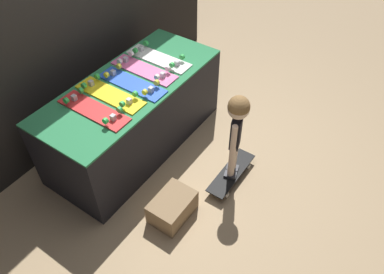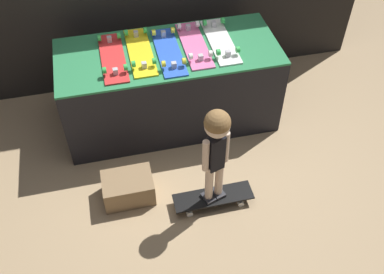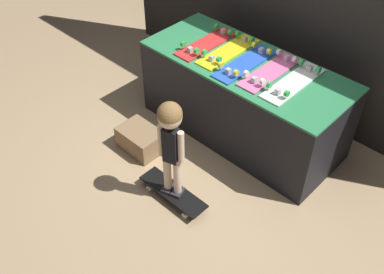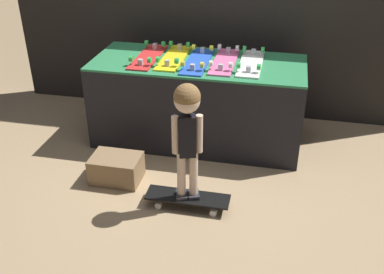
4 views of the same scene
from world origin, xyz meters
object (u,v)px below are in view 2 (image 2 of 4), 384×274
object	(u,v)px
skateboard_pink_on_rack	(194,44)
storage_box	(128,188)
skateboard_blue_on_rack	(169,51)
skateboard_red_on_rack	(113,57)
child	(216,141)
skateboard_yellow_on_rack	(140,51)
skateboard_on_floor	(213,197)
skateboard_white_on_rack	(220,40)

from	to	relation	value
skateboard_pink_on_rack	storage_box	size ratio (longest dim) A/B	1.71
skateboard_blue_on_rack	skateboard_pink_on_rack	xyz separation A→B (m)	(0.24, 0.05, 0.00)
skateboard_red_on_rack	skateboard_blue_on_rack	distance (m)	0.47
child	storage_box	distance (m)	0.94
child	storage_box	size ratio (longest dim) A/B	2.28
storage_box	child	bearing A→B (deg)	-18.78
skateboard_yellow_on_rack	skateboard_on_floor	world-z (taller)	skateboard_yellow_on_rack
skateboard_pink_on_rack	skateboard_on_floor	distance (m)	1.33
skateboard_blue_on_rack	child	size ratio (longest dim) A/B	0.75
skateboard_blue_on_rack	storage_box	size ratio (longest dim) A/B	1.71
skateboard_pink_on_rack	skateboard_white_on_rack	xyz separation A→B (m)	(0.24, 0.00, 0.00)
skateboard_pink_on_rack	child	size ratio (longest dim) A/B	0.75
skateboard_blue_on_rack	skateboard_on_floor	size ratio (longest dim) A/B	1.07
storage_box	skateboard_red_on_rack	bearing A→B (deg)	86.35
skateboard_on_floor	child	distance (m)	0.67
skateboard_pink_on_rack	child	world-z (taller)	child
skateboard_red_on_rack	storage_box	size ratio (longest dim) A/B	1.71
skateboard_blue_on_rack	storage_box	world-z (taller)	skateboard_blue_on_rack
child	skateboard_blue_on_rack	bearing A→B (deg)	80.11
child	skateboard_white_on_rack	bearing A→B (deg)	55.75
skateboard_yellow_on_rack	child	bearing A→B (deg)	-71.38
skateboard_on_floor	storage_box	bearing A→B (deg)	161.22
skateboard_pink_on_rack	skateboard_white_on_rack	distance (m)	0.24
skateboard_yellow_on_rack	skateboard_white_on_rack	size ratio (longest dim) A/B	1.00
skateboard_pink_on_rack	storage_box	bearing A→B (deg)	-131.11
skateboard_red_on_rack	skateboard_white_on_rack	bearing A→B (deg)	1.60
skateboard_pink_on_rack	skateboard_white_on_rack	size ratio (longest dim) A/B	1.00
skateboard_red_on_rack	skateboard_yellow_on_rack	world-z (taller)	same
skateboard_red_on_rack	skateboard_yellow_on_rack	distance (m)	0.24
skateboard_white_on_rack	skateboard_blue_on_rack	bearing A→B (deg)	-173.78
skateboard_blue_on_rack	skateboard_white_on_rack	size ratio (longest dim) A/B	1.00
skateboard_yellow_on_rack	child	size ratio (longest dim) A/B	0.75
skateboard_on_floor	child	bearing A→B (deg)	-97.13
skateboard_blue_on_rack	child	bearing A→B (deg)	-82.61
skateboard_red_on_rack	skateboard_yellow_on_rack	bearing A→B (deg)	7.21
skateboard_yellow_on_rack	storage_box	size ratio (longest dim) A/B	1.71
skateboard_pink_on_rack	storage_box	distance (m)	1.35
skateboard_red_on_rack	storage_box	xyz separation A→B (m)	(-0.05, -0.85, -0.70)
skateboard_yellow_on_rack	skateboard_pink_on_rack	world-z (taller)	same
skateboard_yellow_on_rack	storage_box	distance (m)	1.16
skateboard_red_on_rack	skateboard_pink_on_rack	world-z (taller)	same
skateboard_yellow_on_rack	skateboard_white_on_rack	bearing A→B (deg)	-0.28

